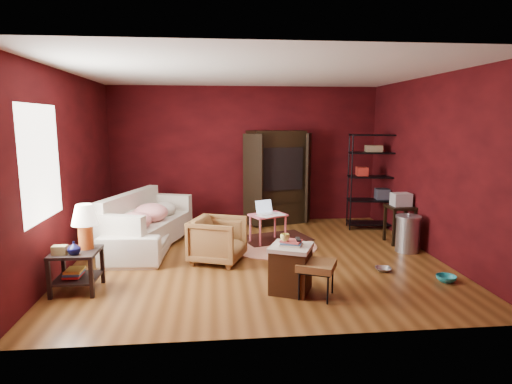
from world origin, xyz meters
TOP-DOWN VIEW (x-y plane):
  - room at (-0.04, -0.01)m, footprint 5.54×5.04m
  - sofa at (-1.82, 0.71)m, footprint 0.81×2.31m
  - armchair at (-0.61, -0.15)m, footprint 0.89×0.92m
  - pet_bowl_steel at (1.71, -0.80)m, footprint 0.23×0.11m
  - pet_bowl_turquoise at (2.39, -1.26)m, footprint 0.27×0.16m
  - vase at (-2.33, -1.24)m, footprint 0.18×0.19m
  - mug at (0.20, -1.40)m, footprint 0.13×0.11m
  - side_table at (-2.31, -1.05)m, footprint 0.55×0.55m
  - sofa_cushions at (-1.81, 0.74)m, footprint 1.37×2.14m
  - hamper at (0.28, -1.38)m, footprint 0.64×0.64m
  - footstool at (0.55, -1.57)m, footprint 0.56×0.56m
  - rug_round at (0.31, 0.57)m, footprint 1.99×1.99m
  - rug_oriental at (0.44, 1.02)m, footprint 1.35×1.09m
  - laptop_desk at (0.26, 0.80)m, footprint 0.71×0.63m
  - tv_armoire at (0.63, 2.26)m, footprint 1.45×1.02m
  - wire_shelving at (2.43, 1.61)m, footprint 0.95×0.52m
  - small_stand at (2.54, 0.56)m, footprint 0.45×0.45m
  - trash_can at (2.46, 0.07)m, footprint 0.54×0.54m

SIDE VIEW (x-z plane):
  - rug_round at x=0.31m, z-range 0.00..0.01m
  - rug_oriental at x=0.44m, z-range 0.01..0.02m
  - pet_bowl_steel at x=1.71m, z-range 0.00..0.22m
  - pet_bowl_turquoise at x=2.39m, z-range 0.00..0.26m
  - trash_can at x=2.46m, z-range -0.02..0.62m
  - hamper at x=0.28m, z-range -0.03..0.65m
  - armchair at x=-0.61m, z-range 0.00..0.74m
  - footstool at x=0.55m, z-range 0.16..0.59m
  - sofa_cushions at x=-1.81m, z-range -0.01..0.83m
  - sofa at x=-1.82m, z-range 0.00..0.89m
  - laptop_desk at x=0.26m, z-range 0.09..0.82m
  - vase at x=-2.33m, z-range 0.52..0.67m
  - side_table at x=-2.31m, z-range 0.11..1.19m
  - small_stand at x=2.54m, z-range 0.22..1.10m
  - mug at x=0.20m, z-range 0.66..0.77m
  - tv_armoire at x=0.63m, z-range 0.04..1.95m
  - wire_shelving at x=2.43m, z-range 0.09..1.94m
  - room at x=-0.04m, z-range -0.02..2.82m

